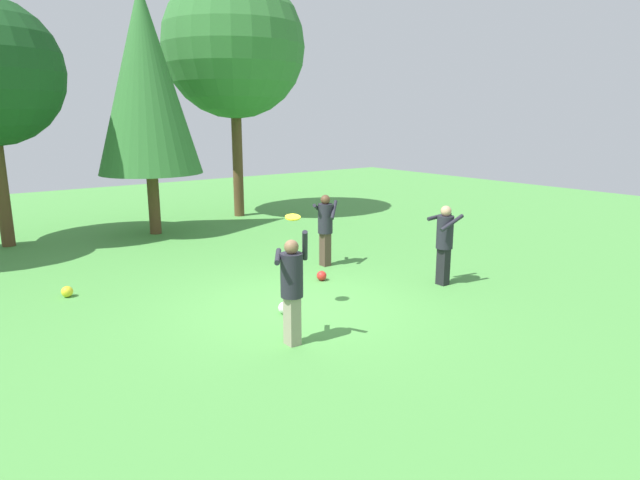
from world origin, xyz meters
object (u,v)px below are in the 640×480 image
Objects in this scene: person_thrower at (292,283)px; tree_right at (234,46)px; person_bystander at (445,238)px; ball_red at (322,276)px; tree_center at (146,81)px; ball_yellow at (67,292)px; frisbee at (293,217)px; ball_white at (284,308)px; person_catcher at (325,224)px.

tree_right is at bearing 10.39° from person_thrower.
person_thrower is 4.23m from person_bystander.
ball_red is 0.03× the size of tree_center.
person_thrower is 8.33× the size of ball_yellow.
person_thrower reaches higher than frisbee.
person_thrower reaches higher than ball_white.
frisbee is (-3.31, 0.61, 0.72)m from person_bystander.
frisbee is 1.66× the size of ball_yellow.
ball_yellow is (-6.41, 3.82, -0.87)m from person_bystander.
ball_red is (2.34, 2.36, -0.87)m from person_thrower.
person_thrower reaches higher than person_catcher.
ball_white is 0.98× the size of ball_yellow.
person_thrower is 1.10× the size of person_bystander.
person_bystander is at bearing 70.25° from person_catcher.
ball_white is at bearing -94.62° from tree_center.
frisbee is at bearing 0.00° from person_bystander.
person_bystander is at bearing -10.51° from frisbee.
person_catcher is at bearing -12.61° from ball_yellow.
person_bystander is 7.75× the size of ball_white.
person_thrower is at bearing -117.87° from ball_white.
frisbee is 10.54m from tree_right.
person_thrower is at bearing -63.42° from ball_yellow.
ball_white is (-2.51, -2.08, -0.88)m from person_catcher.
frisbee is at bearing 0.00° from person_catcher.
tree_right is at bearing 65.82° from ball_white.
person_thrower is 0.23× the size of tree_right.
frisbee is at bearing -142.96° from ball_red.
person_bystander is 7.87× the size of ball_red.
person_thrower is at bearing -125.00° from frisbee.
tree_center reaches higher than ball_white.
ball_white is at bearing -114.18° from tree_right.
person_thrower is 4.51m from person_catcher.
person_catcher is at bearing -72.34° from tree_center.
tree_center is (-1.08, 6.76, 4.26)m from ball_red.
tree_center is 3.83m from tree_right.
person_bystander is 3.44m from frisbee.
ball_yellow is at bearing -126.83° from tree_center.
ball_red is at bearing 7.15° from person_catcher.
ball_white is (-3.56, 0.55, -0.87)m from person_bystander.
person_catcher is at bearing -8.88° from person_thrower.
tree_right is (3.82, 9.00, 3.95)m from frisbee.
person_bystander is at bearing -43.17° from ball_red.
ball_white is at bearing -2.03° from person_catcher.
frisbee is at bearing 15.26° from ball_white.
ball_yellow reaches higher than ball_red.
tree_center is (0.39, 7.87, 2.67)m from frisbee.
person_catcher is 7.66× the size of ball_yellow.
person_bystander is at bearing -30.79° from ball_yellow.
person_bystander is 10.70m from tree_right.
person_thrower is at bearing 19.11° from person_bystander.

